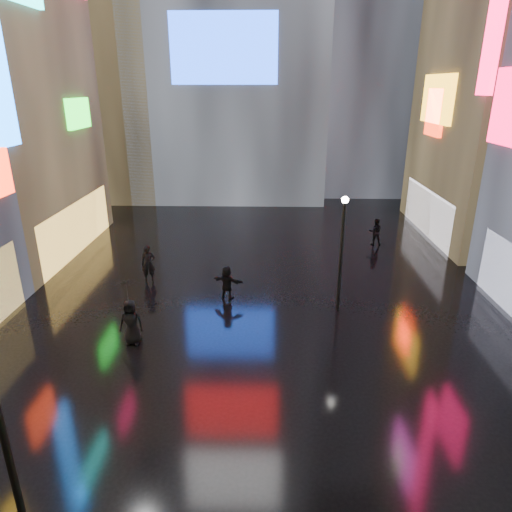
{
  "coord_description": "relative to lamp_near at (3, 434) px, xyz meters",
  "views": [
    {
      "loc": [
        0.3,
        0.09,
        9.48
      ],
      "look_at": [
        0.0,
        12.0,
        5.0
      ],
      "focal_mm": 32.0,
      "sensor_mm": 36.0,
      "label": 1
    }
  ],
  "objects": [
    {
      "name": "ground",
      "position": [
        4.94,
        12.77,
        -2.94
      ],
      "size": [
        140.0,
        140.0,
        0.0
      ],
      "primitive_type": "plane",
      "color": "black",
      "rests_on": "ground"
    },
    {
      "name": "tower_flank_left",
      "position": [
        -9.06,
        34.77,
        10.06
      ],
      "size": [
        10.0,
        10.0,
        26.0
      ],
      "primitive_type": "cube",
      "color": "black",
      "rests_on": "ground"
    },
    {
      "name": "lamp_near",
      "position": [
        0.0,
        0.0,
        0.0
      ],
      "size": [
        0.3,
        0.3,
        5.2
      ],
      "color": "black",
      "rests_on": "ground"
    },
    {
      "name": "lamp_far",
      "position": [
        8.45,
        11.3,
        0.0
      ],
      "size": [
        0.3,
        0.3,
        5.2
      ],
      "color": "black",
      "rests_on": "ground"
    },
    {
      "name": "pedestrian_4",
      "position": [
        0.04,
        8.26,
        -2.03
      ],
      "size": [
        0.91,
        0.6,
        1.84
      ],
      "primitive_type": "imported",
      "rotation": [
        0.0,
        0.0,
        0.02
      ],
      "color": "black",
      "rests_on": "ground"
    },
    {
      "name": "pedestrian_5",
      "position": [
        3.39,
        12.35,
        -2.14
      ],
      "size": [
        1.57,
        0.96,
        1.61
      ],
      "primitive_type": "imported",
      "rotation": [
        0.0,
        0.0,
        2.79
      ],
      "color": "black",
      "rests_on": "ground"
    },
    {
      "name": "pedestrian_6",
      "position": [
        -0.77,
        14.23,
        -1.98
      ],
      "size": [
        0.78,
        0.58,
        1.93
      ],
      "primitive_type": "imported",
      "rotation": [
        0.0,
        0.0,
        0.19
      ],
      "color": "black",
      "rests_on": "ground"
    },
    {
      "name": "pedestrian_7",
      "position": [
        12.06,
        20.34,
        -2.11
      ],
      "size": [
        0.88,
        0.72,
        1.68
      ],
      "primitive_type": "imported",
      "rotation": [
        0.0,
        0.0,
        3.03
      ],
      "color": "black",
      "rests_on": "ground"
    },
    {
      "name": "umbrella_2",
      "position": [
        0.04,
        8.26,
        -0.69
      ],
      "size": [
        1.26,
        1.25,
        0.84
      ],
      "primitive_type": "imported",
      "rotation": [
        0.0,
        0.0,
        2.06
      ],
      "color": "black",
      "rests_on": "pedestrian_4"
    }
  ]
}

